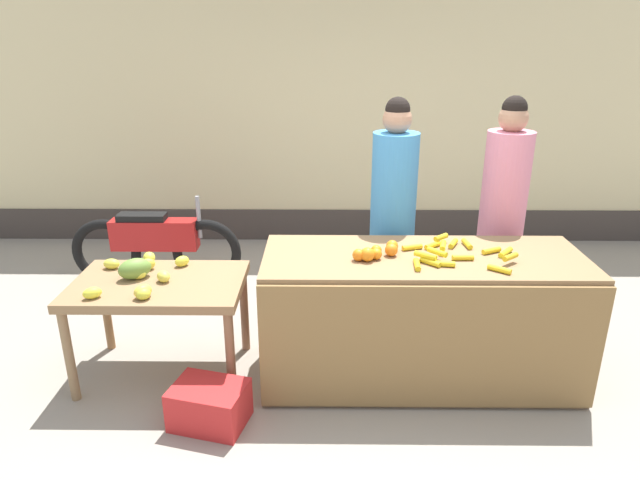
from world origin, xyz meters
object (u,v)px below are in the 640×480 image
Objects in this scene: produce_crate at (209,405)px; parked_motorcycle at (156,245)px; vendor_woman_blue_shirt at (392,220)px; produce_sack at (290,288)px; vendor_woman_pink_shirt at (501,218)px.

parked_motorcycle is at bearing 113.75° from produce_crate.
vendor_woman_blue_shirt is 3.90× the size of produce_sack.
parked_motorcycle is 2.23m from produce_crate.
vendor_woman_pink_shirt is 2.52m from produce_crate.
produce_crate is (-2.05, -1.22, -0.80)m from vendor_woman_pink_shirt.
vendor_woman_blue_shirt is 4.19× the size of produce_crate.
vendor_woman_pink_shirt is at bearing -7.70° from produce_sack.
produce_sack is (-0.81, 0.26, -0.69)m from vendor_woman_blue_shirt.
vendor_woman_pink_shirt reaches higher than produce_sack.
produce_crate is (0.89, -2.03, -0.27)m from parked_motorcycle.
vendor_woman_blue_shirt reaches higher than produce_sack.
parked_motorcycle is (-2.94, 0.80, -0.53)m from vendor_woman_pink_shirt.
vendor_woman_pink_shirt reaches higher than produce_crate.
produce_crate is (-1.21, -1.18, -0.80)m from vendor_woman_blue_shirt.
produce_sack is at bearing 162.05° from vendor_woman_blue_shirt.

